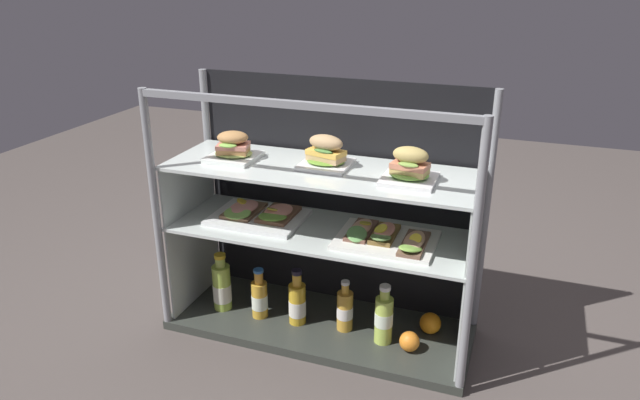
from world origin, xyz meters
TOP-DOWN VIEW (x-y plane):
  - ground_plane at (0.00, 0.00)m, footprint 6.00×6.00m
  - case_base_deck at (0.00, 0.00)m, footprint 1.14×0.41m
  - case_frame at (0.00, 0.13)m, footprint 1.14×0.41m
  - riser_lower_tier at (0.00, 0.00)m, footprint 1.08×0.36m
  - shelf_lower_glass at (0.00, 0.00)m, footprint 1.09×0.37m
  - riser_upper_tier at (0.00, 0.00)m, footprint 1.08×0.36m
  - shelf_upper_glass at (0.00, 0.00)m, footprint 1.09×0.37m
  - plated_roll_sandwich_left_of_center at (-0.33, -0.01)m, footprint 0.17×0.17m
  - plated_roll_sandwich_mid_left at (0.01, 0.03)m, footprint 0.17×0.17m
  - plated_roll_sandwich_near_left_corner at (0.32, -0.02)m, footprint 0.17×0.17m
  - open_sandwich_tray_near_left_corner at (-0.25, 0.01)m, footprint 0.34×0.25m
  - open_sandwich_tray_near_right_corner at (0.25, -0.02)m, footprint 0.34×0.27m
  - juice_bottle_front_middle at (-0.40, -0.04)m, footprint 0.07×0.07m
  - juice_bottle_tucked_behind at (-0.23, -0.04)m, footprint 0.06×0.06m
  - juice_bottle_near_post at (-0.08, -0.03)m, footprint 0.07×0.07m
  - juice_bottle_front_second at (0.10, -0.01)m, footprint 0.06×0.06m
  - juice_bottle_back_left at (0.26, -0.04)m, footprint 0.07×0.07m
  - orange_fruit_beside_bottles at (0.41, 0.07)m, footprint 0.08×0.08m
  - orange_fruit_near_left_post at (0.36, -0.06)m, footprint 0.07×0.07m

SIDE VIEW (x-z plane):
  - ground_plane at x=0.00m, z-range -0.02..0.00m
  - case_base_deck at x=0.00m, z-range 0.00..0.03m
  - orange_fruit_near_left_post at x=0.36m, z-range 0.03..0.11m
  - orange_fruit_beside_bottles at x=0.41m, z-range 0.03..0.11m
  - juice_bottle_tucked_behind at x=-0.23m, z-range 0.01..0.22m
  - juice_bottle_front_second at x=0.10m, z-range 0.01..0.22m
  - juice_bottle_near_post at x=-0.08m, z-range 0.01..0.23m
  - juice_bottle_front_middle at x=-0.40m, z-range 0.01..0.25m
  - juice_bottle_back_left at x=0.26m, z-range 0.02..0.25m
  - riser_lower_tier at x=0.00m, z-range 0.03..0.41m
  - shelf_lower_glass at x=0.00m, z-range 0.41..0.42m
  - open_sandwich_tray_near_right_corner at x=0.25m, z-range 0.41..0.47m
  - open_sandwich_tray_near_left_corner at x=-0.25m, z-range 0.41..0.47m
  - case_frame at x=0.00m, z-range 0.03..0.97m
  - riser_upper_tier at x=0.00m, z-range 0.42..0.64m
  - shelf_upper_glass at x=0.00m, z-range 0.64..0.65m
  - plated_roll_sandwich_left_of_center at x=-0.33m, z-range 0.64..0.75m
  - plated_roll_sandwich_near_left_corner at x=0.32m, z-range 0.64..0.76m
  - plated_roll_sandwich_mid_left at x=0.01m, z-range 0.64..0.76m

